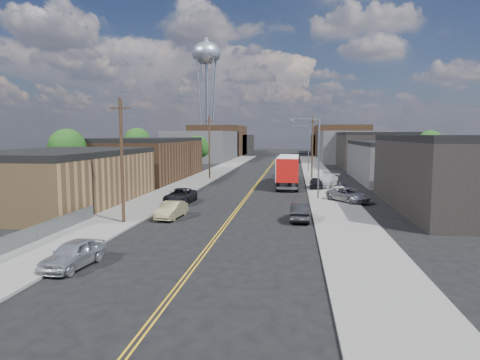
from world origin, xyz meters
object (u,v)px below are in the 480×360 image
(car_left_a, at_px, (73,254))
(car_right_lot_a, at_px, (348,195))
(car_left_b, at_px, (172,210))
(semi_truck, at_px, (288,169))
(car_right_lot_c, at_px, (316,183))
(car_right_lot_b, at_px, (327,181))
(water_tower, at_px, (206,58))
(car_right_oncoming, at_px, (300,212))
(car_left_c, at_px, (180,196))
(car_ahead_truck, at_px, (284,172))

(car_left_a, relative_size, car_right_lot_a, 0.86)
(car_left_a, xyz_separation_m, car_left_b, (1.39, 13.83, -0.02))
(semi_truck, relative_size, car_right_lot_c, 3.99)
(car_right_lot_a, bearing_deg, car_left_a, -160.25)
(car_right_lot_b, distance_m, car_right_lot_c, 2.52)
(water_tower, relative_size, car_left_b, 8.46)
(water_tower, distance_m, car_right_lot_c, 87.05)
(semi_truck, xyz_separation_m, car_right_lot_a, (6.50, -14.81, -1.52))
(car_left_a, height_order, car_right_lot_c, car_right_lot_c)
(water_tower, relative_size, semi_truck, 2.32)
(car_left_b, distance_m, car_right_lot_b, 27.61)
(car_left_b, height_order, car_right_oncoming, car_right_oncoming)
(semi_truck, distance_m, car_left_c, 20.44)
(water_tower, relative_size, car_right_oncoming, 8.27)
(water_tower, xyz_separation_m, car_right_lot_c, (30.20, -76.00, -29.82))
(car_left_a, distance_m, car_right_lot_a, 29.81)
(semi_truck, relative_size, car_left_c, 2.90)
(semi_truck, height_order, car_left_c, semi_truck)
(semi_truck, xyz_separation_m, car_left_b, (-9.51, -25.18, -1.65))
(car_left_c, relative_size, car_right_lot_c, 1.38)
(car_left_c, bearing_deg, car_right_oncoming, -31.29)
(car_left_c, distance_m, car_right_lot_c, 19.80)
(semi_truck, xyz_separation_m, car_right_oncoming, (1.40, -24.84, -1.64))
(water_tower, xyz_separation_m, car_left_a, (15.60, -111.17, -29.90))
(car_left_c, relative_size, car_right_lot_b, 1.01)
(water_tower, height_order, car_right_oncoming, water_tower)
(car_left_c, relative_size, car_ahead_truck, 1.01)
(car_right_lot_b, bearing_deg, car_ahead_truck, 136.25)
(car_right_lot_c, bearing_deg, car_left_a, -112.86)
(water_tower, xyz_separation_m, car_right_lot_b, (31.73, -74.00, -29.71))
(car_left_b, bearing_deg, car_ahead_truck, 82.38)
(semi_truck, height_order, car_right_lot_b, semi_truck)
(car_left_c, bearing_deg, water_tower, 100.39)
(semi_truck, distance_m, car_left_b, 26.97)
(semi_truck, height_order, car_right_lot_c, semi_truck)
(semi_truck, bearing_deg, car_left_a, -104.53)
(semi_truck, xyz_separation_m, car_right_lot_c, (3.70, -3.84, -1.54))
(car_left_c, relative_size, car_right_oncoming, 1.23)
(car_left_a, relative_size, car_ahead_truck, 0.80)
(car_left_c, bearing_deg, car_right_lot_c, 42.99)
(car_right_lot_a, xyz_separation_m, car_right_lot_c, (-2.80, 10.97, -0.02))
(water_tower, relative_size, car_left_c, 6.71)
(water_tower, xyz_separation_m, semi_truck, (26.50, -72.16, -28.27))
(water_tower, relative_size, car_right_lot_a, 7.31)
(car_left_b, distance_m, car_left_c, 8.09)
(water_tower, relative_size, car_left_a, 8.46)
(car_right_lot_a, height_order, car_right_lot_c, car_right_lot_a)
(car_left_b, xyz_separation_m, car_right_lot_c, (13.21, 21.34, 0.11))
(car_left_a, distance_m, car_left_c, 21.79)
(car_right_lot_c, bearing_deg, water_tower, 111.35)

